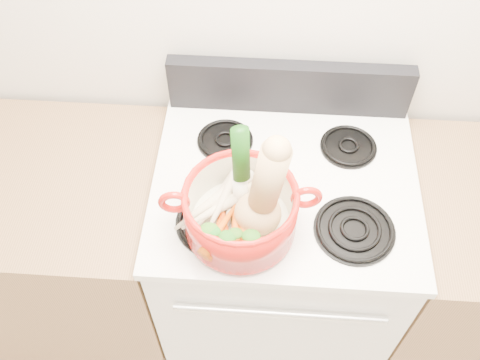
# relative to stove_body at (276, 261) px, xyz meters

# --- Properties ---
(wall_back) EXTENTS (3.50, 0.02, 2.60)m
(wall_back) POSITION_rel_stove_body_xyz_m (0.00, 0.35, 0.84)
(wall_back) COLOR beige
(wall_back) RESTS_ON floor
(stove_body) EXTENTS (0.76, 0.65, 0.92)m
(stove_body) POSITION_rel_stove_body_xyz_m (0.00, 0.00, 0.00)
(stove_body) COLOR white
(stove_body) RESTS_ON floor
(cooktop) EXTENTS (0.78, 0.67, 0.03)m
(cooktop) POSITION_rel_stove_body_xyz_m (0.00, 0.00, 0.47)
(cooktop) COLOR white
(cooktop) RESTS_ON stove_body
(control_backsplash) EXTENTS (0.76, 0.05, 0.18)m
(control_backsplash) POSITION_rel_stove_body_xyz_m (0.00, 0.30, 0.58)
(control_backsplash) COLOR black
(control_backsplash) RESTS_ON cooktop
(oven_handle) EXTENTS (0.60, 0.02, 0.02)m
(oven_handle) POSITION_rel_stove_body_xyz_m (0.00, -0.34, 0.32)
(oven_handle) COLOR silver
(oven_handle) RESTS_ON stove_body
(burner_front_left) EXTENTS (0.22, 0.22, 0.02)m
(burner_front_left) POSITION_rel_stove_body_xyz_m (-0.19, -0.16, 0.50)
(burner_front_left) COLOR black
(burner_front_left) RESTS_ON cooktop
(burner_front_right) EXTENTS (0.22, 0.22, 0.02)m
(burner_front_right) POSITION_rel_stove_body_xyz_m (0.19, -0.16, 0.50)
(burner_front_right) COLOR black
(burner_front_right) RESTS_ON cooktop
(burner_back_left) EXTENTS (0.17, 0.17, 0.02)m
(burner_back_left) POSITION_rel_stove_body_xyz_m (-0.19, 0.14, 0.50)
(burner_back_left) COLOR black
(burner_back_left) RESTS_ON cooktop
(burner_back_right) EXTENTS (0.17, 0.17, 0.02)m
(burner_back_right) POSITION_rel_stove_body_xyz_m (0.19, 0.14, 0.50)
(burner_back_right) COLOR black
(burner_back_right) RESTS_ON cooktop
(dutch_oven) EXTENTS (0.33, 0.33, 0.15)m
(dutch_oven) POSITION_rel_stove_body_xyz_m (-0.12, -0.18, 0.58)
(dutch_oven) COLOR #B6160F
(dutch_oven) RESTS_ON burner_front_left
(pot_handle_left) EXTENTS (0.08, 0.03, 0.08)m
(pot_handle_left) POSITION_rel_stove_body_xyz_m (-0.29, -0.19, 0.63)
(pot_handle_left) COLOR #B6160F
(pot_handle_left) RESTS_ON dutch_oven
(pot_handle_right) EXTENTS (0.08, 0.03, 0.08)m
(pot_handle_right) POSITION_rel_stove_body_xyz_m (0.05, -0.16, 0.63)
(pot_handle_right) COLOR #B6160F
(pot_handle_right) RESTS_ON dutch_oven
(squash) EXTENTS (0.17, 0.14, 0.33)m
(squash) POSITION_rel_stove_body_xyz_m (-0.08, -0.19, 0.69)
(squash) COLOR tan
(squash) RESTS_ON dutch_oven
(leek) EXTENTS (0.07, 0.10, 0.30)m
(leek) POSITION_rel_stove_body_xyz_m (-0.12, -0.13, 0.69)
(leek) COLOR white
(leek) RESTS_ON dutch_oven
(ginger) EXTENTS (0.11, 0.09, 0.05)m
(ginger) POSITION_rel_stove_body_xyz_m (-0.11, -0.09, 0.56)
(ginger) COLOR tan
(ginger) RESTS_ON dutch_oven
(parsnip_0) EXTENTS (0.13, 0.19, 0.05)m
(parsnip_0) POSITION_rel_stove_body_xyz_m (-0.19, -0.13, 0.56)
(parsnip_0) COLOR beige
(parsnip_0) RESTS_ON dutch_oven
(parsnip_1) EXTENTS (0.20, 0.19, 0.07)m
(parsnip_1) POSITION_rel_stove_body_xyz_m (-0.21, -0.15, 0.57)
(parsnip_1) COLOR beige
(parsnip_1) RESTS_ON dutch_oven
(parsnip_2) EXTENTS (0.06, 0.19, 0.06)m
(parsnip_2) POSITION_rel_stove_body_xyz_m (-0.15, -0.14, 0.57)
(parsnip_2) COLOR beige
(parsnip_2) RESTS_ON dutch_oven
(parsnip_3) EXTENTS (0.16, 0.12, 0.05)m
(parsnip_3) POSITION_rel_stove_body_xyz_m (-0.20, -0.18, 0.58)
(parsnip_3) COLOR beige
(parsnip_3) RESTS_ON dutch_oven
(parsnip_4) EXTENTS (0.16, 0.18, 0.06)m
(parsnip_4) POSITION_rel_stove_body_xyz_m (-0.16, -0.14, 0.58)
(parsnip_4) COLOR #F0E0C3
(parsnip_4) RESTS_ON dutch_oven
(parsnip_5) EXTENTS (0.10, 0.20, 0.05)m
(parsnip_5) POSITION_rel_stove_body_xyz_m (-0.17, -0.15, 0.59)
(parsnip_5) COLOR beige
(parsnip_5) RESTS_ON dutch_oven
(carrot_0) EXTENTS (0.07, 0.18, 0.05)m
(carrot_0) POSITION_rel_stove_body_xyz_m (-0.16, -0.22, 0.56)
(carrot_0) COLOR #D94B0A
(carrot_0) RESTS_ON dutch_oven
(carrot_1) EXTENTS (0.05, 0.15, 0.04)m
(carrot_1) POSITION_rel_stove_body_xyz_m (-0.18, -0.24, 0.56)
(carrot_1) COLOR #D0470A
(carrot_1) RESTS_ON dutch_oven
(carrot_2) EXTENTS (0.09, 0.19, 0.05)m
(carrot_2) POSITION_rel_stove_body_xyz_m (-0.12, -0.20, 0.57)
(carrot_2) COLOR #D7610A
(carrot_2) RESTS_ON dutch_oven
(carrot_3) EXTENTS (0.10, 0.16, 0.05)m
(carrot_3) POSITION_rel_stove_body_xyz_m (-0.17, -0.24, 0.58)
(carrot_3) COLOR #C25709
(carrot_3) RESTS_ON dutch_oven
(carrot_4) EXTENTS (0.04, 0.15, 0.04)m
(carrot_4) POSITION_rel_stove_body_xyz_m (-0.13, -0.22, 0.58)
(carrot_4) COLOR #C8480A
(carrot_4) RESTS_ON dutch_oven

